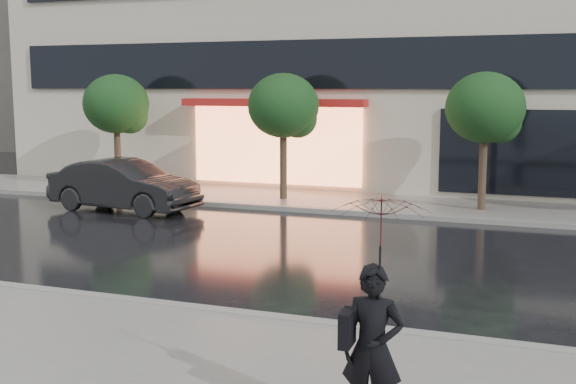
% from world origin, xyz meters
% --- Properties ---
extents(ground, '(120.00, 120.00, 0.00)m').
position_xyz_m(ground, '(0.00, 0.00, 0.00)').
color(ground, black).
rests_on(ground, ground).
extents(sidewalk_near, '(60.00, 4.50, 0.12)m').
position_xyz_m(sidewalk_near, '(0.00, -3.25, 0.06)').
color(sidewalk_near, slate).
rests_on(sidewalk_near, ground).
extents(sidewalk_far, '(60.00, 3.50, 0.12)m').
position_xyz_m(sidewalk_far, '(0.00, 10.25, 0.06)').
color(sidewalk_far, slate).
rests_on(sidewalk_far, ground).
extents(curb_near, '(60.00, 0.25, 0.14)m').
position_xyz_m(curb_near, '(0.00, -1.00, 0.07)').
color(curb_near, gray).
rests_on(curb_near, ground).
extents(curb_far, '(60.00, 0.25, 0.14)m').
position_xyz_m(curb_far, '(0.00, 8.50, 0.07)').
color(curb_far, gray).
rests_on(curb_far, ground).
extents(bg_building_left, '(14.00, 10.00, 12.00)m').
position_xyz_m(bg_building_left, '(-28.00, 26.00, 6.00)').
color(bg_building_left, '#59544F').
rests_on(bg_building_left, ground).
extents(tree_far_west, '(2.20, 2.20, 3.99)m').
position_xyz_m(tree_far_west, '(-8.94, 10.03, 2.92)').
color(tree_far_west, '#33261C').
rests_on(tree_far_west, ground).
extents(tree_mid_west, '(2.20, 2.20, 3.99)m').
position_xyz_m(tree_mid_west, '(-2.94, 10.03, 2.92)').
color(tree_mid_west, '#33261C').
rests_on(tree_mid_west, ground).
extents(tree_mid_east, '(2.20, 2.20, 3.99)m').
position_xyz_m(tree_mid_east, '(3.06, 10.03, 2.92)').
color(tree_mid_east, '#33261C').
rests_on(tree_mid_east, ground).
extents(parked_car, '(4.67, 2.07, 1.49)m').
position_xyz_m(parked_car, '(-6.78, 6.92, 0.74)').
color(parked_car, black).
rests_on(parked_car, ground).
extents(pedestrian_with_umbrella, '(0.98, 1.00, 2.42)m').
position_xyz_m(pedestrian_with_umbrella, '(3.28, -4.05, 1.70)').
color(pedestrian_with_umbrella, black).
rests_on(pedestrian_with_umbrella, sidewalk_near).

